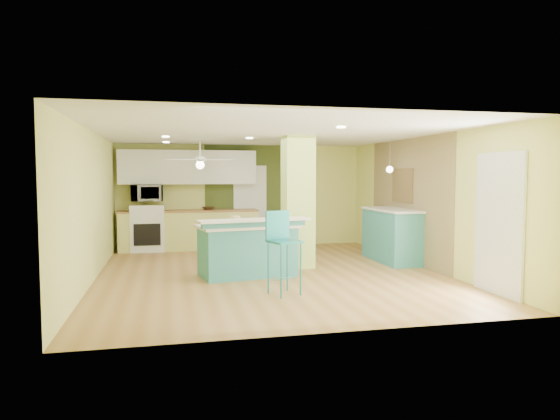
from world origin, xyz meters
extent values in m
cube|color=#9D6E37|center=(0.00, 0.00, -0.01)|extent=(6.00, 7.00, 0.01)
cube|color=white|center=(0.00, 0.00, 2.50)|extent=(6.00, 7.00, 0.01)
cube|color=#E3E87C|center=(0.00, 3.50, 1.25)|extent=(6.00, 0.01, 2.50)
cube|color=#E3E87C|center=(0.00, -3.50, 1.25)|extent=(6.00, 0.01, 2.50)
cube|color=#E3E87C|center=(-3.00, 0.00, 1.25)|extent=(0.01, 7.00, 2.50)
cube|color=#E3E87C|center=(3.00, 0.00, 1.25)|extent=(0.01, 7.00, 2.50)
cube|color=olive|center=(2.99, 0.60, 1.25)|extent=(0.02, 3.40, 2.50)
cube|color=#424F1F|center=(0.20, 3.49, 1.25)|extent=(2.20, 0.02, 2.50)
cube|color=white|center=(0.20, 3.46, 1.00)|extent=(0.82, 0.05, 2.00)
cube|color=white|center=(2.97, -2.30, 1.05)|extent=(0.04, 1.08, 2.10)
cube|color=#C3E068|center=(0.65, 0.50, 1.25)|extent=(0.55, 0.55, 2.50)
cube|color=#DEE075|center=(-1.30, 3.20, 0.45)|extent=(3.20, 0.60, 0.90)
cube|color=#966233|center=(-1.30, 3.20, 0.92)|extent=(3.25, 0.63, 0.04)
cube|color=white|center=(-2.25, 3.20, 0.45)|extent=(0.76, 0.64, 0.90)
cube|color=black|center=(-2.25, 2.87, 0.42)|extent=(0.59, 0.02, 0.50)
cube|color=white|center=(-2.25, 2.90, 0.99)|extent=(0.76, 0.06, 0.18)
cube|color=white|center=(-1.30, 3.32, 1.95)|extent=(3.20, 0.34, 0.80)
imported|color=white|center=(-2.25, 3.20, 1.35)|extent=(0.70, 0.48, 0.39)
cylinder|color=silver|center=(-1.10, 2.00, 2.30)|extent=(0.03, 0.03, 0.40)
cylinder|color=silver|center=(-1.10, 2.00, 2.10)|extent=(0.24, 0.24, 0.10)
sphere|color=white|center=(-1.10, 2.00, 1.98)|extent=(0.18, 0.18, 0.18)
cylinder|color=silver|center=(2.65, 0.75, 2.19)|extent=(0.01, 0.01, 0.62)
sphere|color=white|center=(2.65, 0.75, 1.88)|extent=(0.14, 0.14, 0.14)
cube|color=brown|center=(2.96, 0.80, 1.55)|extent=(0.03, 0.90, 0.70)
cube|color=teal|center=(-0.43, -0.13, 0.42)|extent=(1.72, 1.07, 0.85)
cube|color=#EFE3CE|center=(-0.43, -0.13, 0.87)|extent=(1.83, 1.18, 0.05)
cube|color=teal|center=(-0.36, -0.50, 0.96)|extent=(1.81, 0.45, 0.12)
cube|color=#EFE3CE|center=(-0.36, -0.50, 1.01)|extent=(1.97, 0.73, 0.04)
cylinder|color=teal|center=(-0.21, -1.85, 0.39)|extent=(0.03, 0.03, 0.77)
cylinder|color=teal|center=(0.11, -1.73, 0.39)|extent=(0.03, 0.03, 0.77)
cylinder|color=teal|center=(-0.33, -1.53, 0.39)|extent=(0.03, 0.03, 0.77)
cylinder|color=teal|center=(-0.01, -1.41, 0.39)|extent=(0.03, 0.03, 0.77)
cube|color=teal|center=(-0.11, -1.63, 0.79)|extent=(0.53, 0.53, 0.03)
cube|color=teal|center=(-0.17, -1.46, 1.02)|extent=(0.39, 0.18, 0.43)
cube|color=teal|center=(2.70, 0.68, 0.52)|extent=(0.67, 1.61, 1.03)
cube|color=white|center=(2.70, 0.68, 1.06)|extent=(0.71, 1.68, 0.05)
imported|color=#3B2718|center=(-0.85, 3.19, 0.98)|extent=(0.37, 0.37, 0.07)
cylinder|color=gold|center=(-0.63, -0.07, 0.97)|extent=(0.17, 0.17, 0.15)
camera|label=1|loc=(-1.76, -8.71, 1.76)|focal=32.00mm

